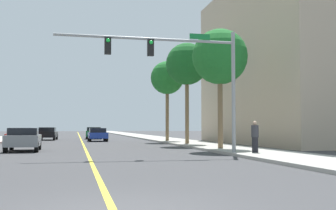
{
  "coord_description": "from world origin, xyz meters",
  "views": [
    {
      "loc": [
        -0.67,
        -7.11,
        1.47
      ],
      "look_at": [
        5.64,
        20.71,
        3.0
      ],
      "focal_mm": 43.81,
      "sensor_mm": 36.0,
      "label": 1
    }
  ],
  "objects_px": {
    "pedestrian": "(255,137)",
    "car_black": "(48,133)",
    "traffic_signal_mast": "(182,64)",
    "car_red": "(20,135)",
    "car_blue": "(98,134)",
    "car_green": "(94,133)",
    "palm_near": "(220,57)",
    "car_gray": "(24,139)",
    "palm_far": "(167,78)",
    "palm_mid": "(187,65)"
  },
  "relations": [
    {
      "from": "car_gray",
      "to": "car_green",
      "type": "relative_size",
      "value": 0.96
    },
    {
      "from": "car_red",
      "to": "car_gray",
      "type": "distance_m",
      "value": 13.22
    },
    {
      "from": "pedestrian",
      "to": "car_gray",
      "type": "bearing_deg",
      "value": 110.83
    },
    {
      "from": "pedestrian",
      "to": "car_black",
      "type": "bearing_deg",
      "value": 72.32
    },
    {
      "from": "palm_near",
      "to": "car_red",
      "type": "distance_m",
      "value": 21.06
    },
    {
      "from": "palm_near",
      "to": "car_black",
      "type": "height_order",
      "value": "palm_near"
    },
    {
      "from": "car_blue",
      "to": "car_gray",
      "type": "bearing_deg",
      "value": -108.93
    },
    {
      "from": "traffic_signal_mast",
      "to": "car_blue",
      "type": "distance_m",
      "value": 22.97
    },
    {
      "from": "palm_far",
      "to": "car_black",
      "type": "relative_size",
      "value": 1.66
    },
    {
      "from": "car_blue",
      "to": "pedestrian",
      "type": "xyz_separation_m",
      "value": [
        6.84,
        -22.9,
        0.25
      ]
    },
    {
      "from": "palm_near",
      "to": "car_black",
      "type": "relative_size",
      "value": 1.62
    },
    {
      "from": "car_black",
      "to": "car_green",
      "type": "xyz_separation_m",
      "value": [
        5.22,
        3.25,
        0.01
      ]
    },
    {
      "from": "palm_mid",
      "to": "pedestrian",
      "type": "bearing_deg",
      "value": -87.79
    },
    {
      "from": "car_gray",
      "to": "car_blue",
      "type": "bearing_deg",
      "value": 70.53
    },
    {
      "from": "traffic_signal_mast",
      "to": "car_red",
      "type": "height_order",
      "value": "traffic_signal_mast"
    },
    {
      "from": "palm_near",
      "to": "palm_far",
      "type": "distance_m",
      "value": 14.23
    },
    {
      "from": "traffic_signal_mast",
      "to": "pedestrian",
      "type": "relative_size",
      "value": 5.73
    },
    {
      "from": "car_gray",
      "to": "palm_mid",
      "type": "bearing_deg",
      "value": 21.95
    },
    {
      "from": "car_gray",
      "to": "palm_near",
      "type": "bearing_deg",
      "value": -11.23
    },
    {
      "from": "palm_near",
      "to": "car_red",
      "type": "xyz_separation_m",
      "value": [
        -13.74,
        15.11,
        -5.12
      ]
    },
    {
      "from": "pedestrian",
      "to": "car_blue",
      "type": "bearing_deg",
      "value": 65.62
    },
    {
      "from": "traffic_signal_mast",
      "to": "car_blue",
      "type": "height_order",
      "value": "traffic_signal_mast"
    },
    {
      "from": "car_red",
      "to": "car_black",
      "type": "height_order",
      "value": "car_black"
    },
    {
      "from": "palm_mid",
      "to": "car_black",
      "type": "distance_m",
      "value": 20.96
    },
    {
      "from": "traffic_signal_mast",
      "to": "car_red",
      "type": "bearing_deg",
      "value": 118.21
    },
    {
      "from": "traffic_signal_mast",
      "to": "pedestrian",
      "type": "height_order",
      "value": "traffic_signal_mast"
    },
    {
      "from": "car_red",
      "to": "car_green",
      "type": "xyz_separation_m",
      "value": [
        7.13,
        11.71,
        0.03
      ]
    },
    {
      "from": "car_gray",
      "to": "pedestrian",
      "type": "height_order",
      "value": "pedestrian"
    },
    {
      "from": "palm_near",
      "to": "car_black",
      "type": "xyz_separation_m",
      "value": [
        -11.84,
        23.57,
        -5.1
      ]
    },
    {
      "from": "palm_near",
      "to": "palm_mid",
      "type": "bearing_deg",
      "value": 91.51
    },
    {
      "from": "palm_far",
      "to": "car_blue",
      "type": "relative_size",
      "value": 1.94
    },
    {
      "from": "traffic_signal_mast",
      "to": "palm_near",
      "type": "relative_size",
      "value": 1.24
    },
    {
      "from": "palm_near",
      "to": "car_blue",
      "type": "bearing_deg",
      "value": 109.66
    },
    {
      "from": "palm_far",
      "to": "car_red",
      "type": "distance_m",
      "value": 14.62
    },
    {
      "from": "car_blue",
      "to": "pedestrian",
      "type": "distance_m",
      "value": 23.9
    },
    {
      "from": "palm_mid",
      "to": "car_green",
      "type": "relative_size",
      "value": 1.9
    },
    {
      "from": "traffic_signal_mast",
      "to": "palm_far",
      "type": "xyz_separation_m",
      "value": [
        3.3,
        18.21,
        1.45
      ]
    },
    {
      "from": "car_black",
      "to": "car_blue",
      "type": "bearing_deg",
      "value": -42.3
    },
    {
      "from": "car_red",
      "to": "car_black",
      "type": "relative_size",
      "value": 1.0
    },
    {
      "from": "car_red",
      "to": "car_gray",
      "type": "bearing_deg",
      "value": 97.65
    },
    {
      "from": "palm_near",
      "to": "car_gray",
      "type": "bearing_deg",
      "value": 170.33
    },
    {
      "from": "palm_mid",
      "to": "car_black",
      "type": "bearing_deg",
      "value": 125.29
    },
    {
      "from": "traffic_signal_mast",
      "to": "car_green",
      "type": "bearing_deg",
      "value": 95.77
    },
    {
      "from": "palm_far",
      "to": "car_gray",
      "type": "distance_m",
      "value": 17.74
    },
    {
      "from": "car_red",
      "to": "car_gray",
      "type": "xyz_separation_m",
      "value": [
        1.86,
        -13.09,
        0.01
      ]
    },
    {
      "from": "car_black",
      "to": "palm_far",
      "type": "bearing_deg",
      "value": -36.68
    },
    {
      "from": "car_green",
      "to": "car_black",
      "type": "bearing_deg",
      "value": -146.51
    },
    {
      "from": "palm_near",
      "to": "car_gray",
      "type": "distance_m",
      "value": 13.09
    },
    {
      "from": "palm_mid",
      "to": "car_green",
      "type": "xyz_separation_m",
      "value": [
        -6.43,
        19.71,
        -5.69
      ]
    },
    {
      "from": "traffic_signal_mast",
      "to": "car_blue",
      "type": "relative_size",
      "value": 2.35
    }
  ]
}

